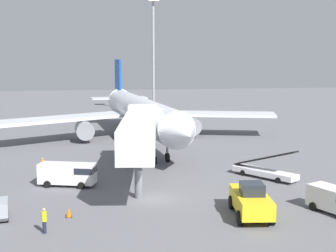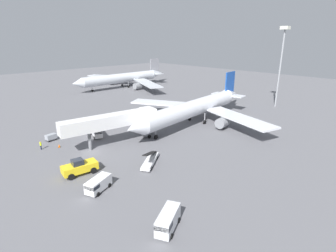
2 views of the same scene
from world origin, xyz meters
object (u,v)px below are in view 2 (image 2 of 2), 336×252
safety_cone_alpha (59,146)px  service_van_near_right (97,131)px  baggage_cart_rear_left (51,137)px  airplane_at_gate (196,108)px  ground_crew_worker_midground (41,145)px  service_van_far_left (168,220)px  ground_crew_worker_foreground (110,125)px  apron_light_mast (282,52)px  jet_bridge (116,121)px  airplane_background (124,78)px  service_van_outer_right (98,184)px  belt_loader_truck (150,160)px  pushback_tug (80,167)px

safety_cone_alpha → service_van_near_right: bearing=92.2°
service_van_near_right → baggage_cart_rear_left: size_ratio=2.34×
airplane_at_gate → service_van_near_right: airplane_at_gate is taller
service_van_near_right → ground_crew_worker_midground: service_van_near_right is taller
service_van_far_left → ground_crew_worker_foreground: service_van_far_left is taller
service_van_near_right → safety_cone_alpha: service_van_near_right is taller
apron_light_mast → service_van_far_left: bearing=-74.9°
jet_bridge → airplane_background: airplane_background is taller
service_van_far_left → airplane_at_gate: bearing=125.8°
jet_bridge → apron_light_mast: size_ratio=0.84×
airplane_at_gate → service_van_outer_right: size_ratio=10.18×
ground_crew_worker_foreground → belt_loader_truck: bearing=-14.4°
baggage_cart_rear_left → ground_crew_worker_foreground: size_ratio=1.44×
airplane_at_gate → ground_crew_worker_midground: (-10.60, -37.43, -3.31)m
jet_bridge → service_van_far_left: 30.18m
belt_loader_truck → ground_crew_worker_foreground: belt_loader_truck is taller
airplane_at_gate → baggage_cart_rear_left: size_ratio=19.98×
service_van_near_right → belt_loader_truck: bearing=-0.7°
airplane_background → apron_light_mast: apron_light_mast is taller
service_van_outer_right → service_van_near_right: bearing=150.9°
baggage_cart_rear_left → airplane_at_gate: bearing=67.2°
airplane_at_gate → ground_crew_worker_midground: 39.04m
apron_light_mast → ground_crew_worker_foreground: bearing=-109.9°
airplane_at_gate → belt_loader_truck: airplane_at_gate is taller
service_van_outer_right → apron_light_mast: size_ratio=0.19×
airplane_at_gate → ground_crew_worker_foreground: (-12.45, -19.43, -3.40)m
service_van_outer_right → airplane_background: airplane_background is taller
airplane_at_gate → service_van_far_left: bearing=-54.2°
ground_crew_worker_foreground → ground_crew_worker_midground: 18.09m
pushback_tug → ground_crew_worker_foreground: pushback_tug is taller
safety_cone_alpha → apron_light_mast: size_ratio=0.03×
baggage_cart_rear_left → safety_cone_alpha: size_ratio=3.24×
service_van_near_right → safety_cone_alpha: bearing=-87.8°
apron_light_mast → safety_cone_alpha: bearing=-103.1°
belt_loader_truck → ground_crew_worker_foreground: bearing=165.6°
belt_loader_truck → service_van_outer_right: size_ratio=1.42×
airplane_at_gate → service_van_near_right: (-9.42, -25.06, -3.04)m
service_van_near_right → safety_cone_alpha: (0.36, -9.19, -0.89)m
service_van_near_right → airplane_background: bearing=139.3°
belt_loader_truck → apron_light_mast: (-3.56, 59.21, 17.13)m
jet_bridge → service_van_far_left: size_ratio=4.21×
airplane_at_gate → service_van_outer_right: bearing=-72.2°
baggage_cart_rear_left → airplane_background: 69.35m
pushback_tug → belt_loader_truck: (5.46, 11.15, -0.51)m
baggage_cart_rear_left → safety_cone_alpha: bearing=-3.8°
jet_bridge → belt_loader_truck: 13.50m
service_van_outer_right → ground_crew_worker_foreground: service_van_outer_right is taller
pushback_tug → ground_crew_worker_midground: 15.58m
airplane_at_gate → ground_crew_worker_foreground: airplane_at_gate is taller
ground_crew_worker_foreground → airplane_background: bearing=141.5°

